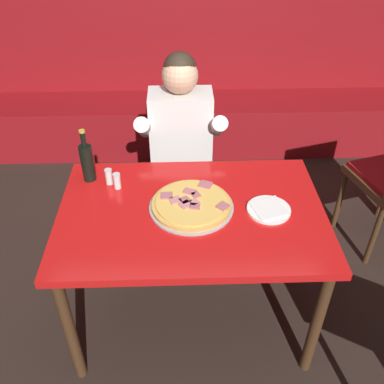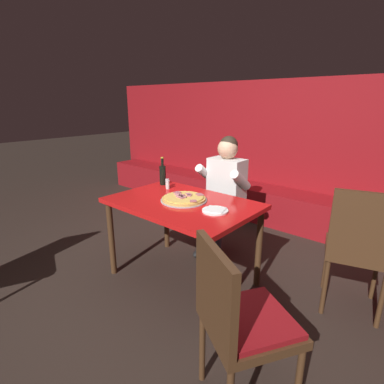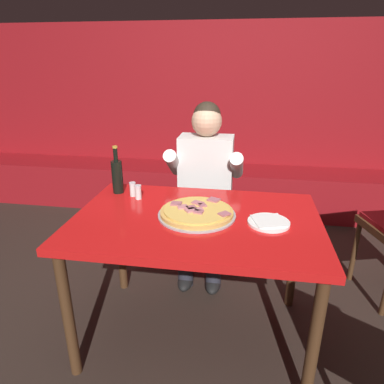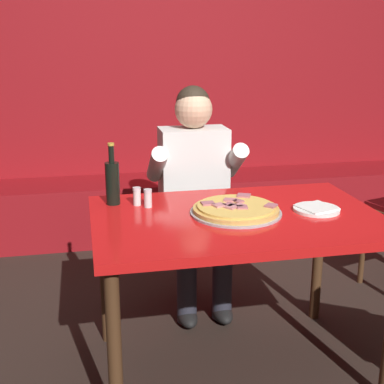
{
  "view_description": "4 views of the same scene",
  "coord_description": "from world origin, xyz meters",
  "px_view_note": "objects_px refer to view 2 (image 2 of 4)",
  "views": [
    {
      "loc": [
        -0.05,
        -1.58,
        2.09
      ],
      "look_at": [
        0.01,
        0.08,
        0.83
      ],
      "focal_mm": 40.0,
      "sensor_mm": 36.0,
      "label": 1
    },
    {
      "loc": [
        1.68,
        -1.83,
        1.61
      ],
      "look_at": [
        -0.02,
        0.16,
        0.82
      ],
      "focal_mm": 28.0,
      "sensor_mm": 36.0,
      "label": 2
    },
    {
      "loc": [
        0.24,
        -1.59,
        1.54
      ],
      "look_at": [
        -0.08,
        0.34,
        0.78
      ],
      "focal_mm": 32.0,
      "sensor_mm": 36.0,
      "label": 3
    },
    {
      "loc": [
        -0.65,
        -2.16,
        1.53
      ],
      "look_at": [
        -0.2,
        0.03,
        0.88
      ],
      "focal_mm": 50.0,
      "sensor_mm": 36.0,
      "label": 4
    }
  ],
  "objects_px": {
    "dining_chair_far_left": "(237,315)",
    "beer_bottle": "(163,174)",
    "main_dining_table": "(182,211)",
    "plate_white_paper": "(215,210)",
    "shaker_red_pepper_flakes": "(168,185)",
    "shaker_oregano": "(167,183)",
    "dining_chair_near_right": "(359,243)",
    "diner_seated_blue_shirt": "(222,191)",
    "pizza": "(184,199)"
  },
  "relations": [
    {
      "from": "dining_chair_far_left",
      "to": "beer_bottle",
      "type": "bearing_deg",
      "value": 147.27
    },
    {
      "from": "main_dining_table",
      "to": "plate_white_paper",
      "type": "bearing_deg",
      "value": -2.4
    },
    {
      "from": "shaker_red_pepper_flakes",
      "to": "dining_chair_far_left",
      "type": "relative_size",
      "value": 0.09
    },
    {
      "from": "main_dining_table",
      "to": "shaker_oregano",
      "type": "distance_m",
      "value": 0.5
    },
    {
      "from": "main_dining_table",
      "to": "dining_chair_near_right",
      "type": "relative_size",
      "value": 1.24
    },
    {
      "from": "plate_white_paper",
      "to": "main_dining_table",
      "type": "bearing_deg",
      "value": 177.6
    },
    {
      "from": "diner_seated_blue_shirt",
      "to": "dining_chair_near_right",
      "type": "bearing_deg",
      "value": -6.36
    },
    {
      "from": "beer_bottle",
      "to": "shaker_oregano",
      "type": "relative_size",
      "value": 3.4
    },
    {
      "from": "plate_white_paper",
      "to": "diner_seated_blue_shirt",
      "type": "height_order",
      "value": "diner_seated_blue_shirt"
    },
    {
      "from": "plate_white_paper",
      "to": "dining_chair_near_right",
      "type": "xyz_separation_m",
      "value": [
        0.95,
        0.53,
        -0.18
      ]
    },
    {
      "from": "shaker_oregano",
      "to": "dining_chair_near_right",
      "type": "relative_size",
      "value": 0.08
    },
    {
      "from": "shaker_red_pepper_flakes",
      "to": "plate_white_paper",
      "type": "bearing_deg",
      "value": -15.81
    },
    {
      "from": "shaker_oregano",
      "to": "beer_bottle",
      "type": "bearing_deg",
      "value": 158.53
    },
    {
      "from": "pizza",
      "to": "shaker_oregano",
      "type": "height_order",
      "value": "shaker_oregano"
    },
    {
      "from": "pizza",
      "to": "dining_chair_near_right",
      "type": "height_order",
      "value": "dining_chair_near_right"
    },
    {
      "from": "beer_bottle",
      "to": "dining_chair_far_left",
      "type": "distance_m",
      "value": 1.88
    },
    {
      "from": "main_dining_table",
      "to": "pizza",
      "type": "xyz_separation_m",
      "value": [
        -0.0,
        0.02,
        0.11
      ]
    },
    {
      "from": "beer_bottle",
      "to": "shaker_red_pepper_flakes",
      "type": "relative_size",
      "value": 3.4
    },
    {
      "from": "dining_chair_near_right",
      "to": "main_dining_table",
      "type": "bearing_deg",
      "value": -158.72
    },
    {
      "from": "pizza",
      "to": "dining_chair_near_right",
      "type": "bearing_deg",
      "value": 20.36
    },
    {
      "from": "beer_bottle",
      "to": "diner_seated_blue_shirt",
      "type": "distance_m",
      "value": 0.65
    },
    {
      "from": "main_dining_table",
      "to": "beer_bottle",
      "type": "relative_size",
      "value": 4.38
    },
    {
      "from": "dining_chair_far_left",
      "to": "plate_white_paper",
      "type": "bearing_deg",
      "value": 133.1
    },
    {
      "from": "beer_bottle",
      "to": "dining_chair_far_left",
      "type": "height_order",
      "value": "beer_bottle"
    },
    {
      "from": "dining_chair_far_left",
      "to": "shaker_red_pepper_flakes",
      "type": "bearing_deg",
      "value": 146.8
    },
    {
      "from": "shaker_red_pepper_flakes",
      "to": "diner_seated_blue_shirt",
      "type": "bearing_deg",
      "value": 54.76
    },
    {
      "from": "dining_chair_far_left",
      "to": "main_dining_table",
      "type": "bearing_deg",
      "value": 144.94
    },
    {
      "from": "main_dining_table",
      "to": "shaker_red_pepper_flakes",
      "type": "relative_size",
      "value": 14.88
    },
    {
      "from": "shaker_red_pepper_flakes",
      "to": "diner_seated_blue_shirt",
      "type": "relative_size",
      "value": 0.07
    },
    {
      "from": "pizza",
      "to": "shaker_red_pepper_flakes",
      "type": "distance_m",
      "value": 0.41
    },
    {
      "from": "shaker_oregano",
      "to": "diner_seated_blue_shirt",
      "type": "xyz_separation_m",
      "value": [
        0.38,
        0.43,
        -0.11
      ]
    },
    {
      "from": "main_dining_table",
      "to": "plate_white_paper",
      "type": "relative_size",
      "value": 6.09
    },
    {
      "from": "beer_bottle",
      "to": "shaker_red_pepper_flakes",
      "type": "bearing_deg",
      "value": -28.23
    },
    {
      "from": "pizza",
      "to": "diner_seated_blue_shirt",
      "type": "relative_size",
      "value": 0.32
    },
    {
      "from": "plate_white_paper",
      "to": "shaker_oregano",
      "type": "xyz_separation_m",
      "value": [
        -0.79,
        0.25,
        0.03
      ]
    },
    {
      "from": "pizza",
      "to": "beer_bottle",
      "type": "height_order",
      "value": "beer_bottle"
    },
    {
      "from": "dining_chair_near_right",
      "to": "shaker_red_pepper_flakes",
      "type": "bearing_deg",
      "value": -169.33
    },
    {
      "from": "pizza",
      "to": "dining_chair_far_left",
      "type": "xyz_separation_m",
      "value": [
        1.04,
        -0.75,
        -0.21
      ]
    },
    {
      "from": "main_dining_table",
      "to": "dining_chair_far_left",
      "type": "distance_m",
      "value": 1.27
    },
    {
      "from": "shaker_oregano",
      "to": "diner_seated_blue_shirt",
      "type": "height_order",
      "value": "diner_seated_blue_shirt"
    },
    {
      "from": "plate_white_paper",
      "to": "shaker_red_pepper_flakes",
      "type": "bearing_deg",
      "value": 164.19
    },
    {
      "from": "beer_bottle",
      "to": "shaker_red_pepper_flakes",
      "type": "distance_m",
      "value": 0.19
    },
    {
      "from": "beer_bottle",
      "to": "dining_chair_far_left",
      "type": "xyz_separation_m",
      "value": [
        1.56,
        -1.0,
        -0.3
      ]
    },
    {
      "from": "dining_chair_near_right",
      "to": "diner_seated_blue_shirt",
      "type": "bearing_deg",
      "value": 173.64
    },
    {
      "from": "dining_chair_far_left",
      "to": "dining_chair_near_right",
      "type": "relative_size",
      "value": 0.94
    },
    {
      "from": "main_dining_table",
      "to": "dining_chair_near_right",
      "type": "height_order",
      "value": "dining_chair_near_right"
    },
    {
      "from": "plate_white_paper",
      "to": "beer_bottle",
      "type": "xyz_separation_m",
      "value": [
        -0.9,
        0.29,
        0.1
      ]
    },
    {
      "from": "plate_white_paper",
      "to": "pizza",
      "type": "bearing_deg",
      "value": 174.13
    },
    {
      "from": "beer_bottle",
      "to": "dining_chair_near_right",
      "type": "bearing_deg",
      "value": 7.27
    },
    {
      "from": "shaker_red_pepper_flakes",
      "to": "dining_chair_far_left",
      "type": "bearing_deg",
      "value": -33.2
    }
  ]
}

